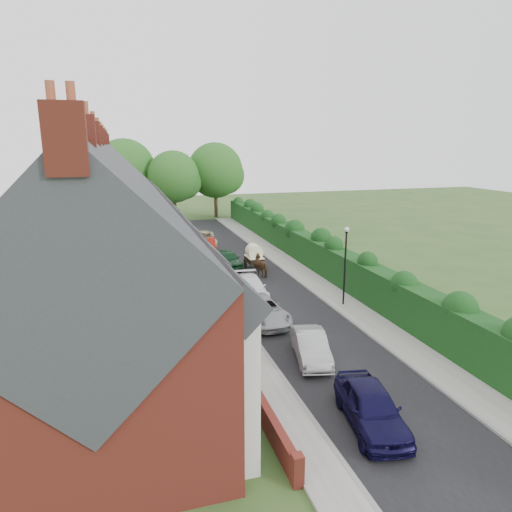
{
  "coord_description": "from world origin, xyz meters",
  "views": [
    {
      "loc": [
        -9.95,
        -21.0,
        10.23
      ],
      "look_at": [
        -0.71,
        9.89,
        2.2
      ],
      "focal_mm": 32.0,
      "sensor_mm": 36.0,
      "label": 1
    }
  ],
  "objects_px": {
    "car_grey": "(185,228)",
    "horse": "(262,266)",
    "car_navy": "(371,407)",
    "car_red": "(207,246)",
    "lamppost": "(345,256)",
    "car_green": "(228,259)",
    "car_beige": "(203,239)",
    "car_white": "(251,287)",
    "car_silver_b": "(262,310)",
    "horse_cart": "(254,255)",
    "car_silver_a": "(311,346)"
  },
  "relations": [
    {
      "from": "lamppost",
      "to": "car_green",
      "type": "distance_m",
      "value": 12.51
    },
    {
      "from": "car_silver_a",
      "to": "car_grey",
      "type": "relative_size",
      "value": 0.87
    },
    {
      "from": "car_silver_a",
      "to": "car_navy",
      "type": "bearing_deg",
      "value": -77.49
    },
    {
      "from": "car_silver_a",
      "to": "car_white",
      "type": "distance_m",
      "value": 9.74
    },
    {
      "from": "car_silver_a",
      "to": "car_green",
      "type": "bearing_deg",
      "value": 102.55
    },
    {
      "from": "car_grey",
      "to": "horse",
      "type": "distance_m",
      "value": 19.37
    },
    {
      "from": "car_navy",
      "to": "car_red",
      "type": "distance_m",
      "value": 28.69
    },
    {
      "from": "lamppost",
      "to": "car_beige",
      "type": "distance_m",
      "value": 20.71
    },
    {
      "from": "car_silver_b",
      "to": "car_green",
      "type": "bearing_deg",
      "value": 82.1
    },
    {
      "from": "car_white",
      "to": "car_grey",
      "type": "xyz_separation_m",
      "value": [
        -1.18,
        23.62,
        0.01
      ]
    },
    {
      "from": "car_grey",
      "to": "horse",
      "type": "xyz_separation_m",
      "value": [
        3.4,
        -19.07,
        0.17
      ]
    },
    {
      "from": "car_silver_b",
      "to": "horse_cart",
      "type": "bearing_deg",
      "value": 71.71
    },
    {
      "from": "car_red",
      "to": "car_beige",
      "type": "bearing_deg",
      "value": 93.21
    },
    {
      "from": "horse",
      "to": "horse_cart",
      "type": "xyz_separation_m",
      "value": [
        0.0,
        2.18,
        0.34
      ]
    },
    {
      "from": "car_silver_b",
      "to": "car_red",
      "type": "height_order",
      "value": "car_red"
    },
    {
      "from": "car_grey",
      "to": "horse_cart",
      "type": "xyz_separation_m",
      "value": [
        3.4,
        -16.89,
        0.51
      ]
    },
    {
      "from": "lamppost",
      "to": "car_silver_a",
      "type": "height_order",
      "value": "lamppost"
    },
    {
      "from": "horse",
      "to": "lamppost",
      "type": "bearing_deg",
      "value": 94.4
    },
    {
      "from": "car_navy",
      "to": "car_white",
      "type": "bearing_deg",
      "value": 100.92
    },
    {
      "from": "car_silver_a",
      "to": "car_grey",
      "type": "distance_m",
      "value": 33.39
    },
    {
      "from": "lamppost",
      "to": "car_silver_a",
      "type": "bearing_deg",
      "value": -128.39
    },
    {
      "from": "car_grey",
      "to": "horse_cart",
      "type": "bearing_deg",
      "value": -90.28
    },
    {
      "from": "car_green",
      "to": "horse_cart",
      "type": "relative_size",
      "value": 1.5
    },
    {
      "from": "car_silver_b",
      "to": "horse_cart",
      "type": "distance_m",
      "value": 11.53
    },
    {
      "from": "car_silver_b",
      "to": "car_white",
      "type": "height_order",
      "value": "car_silver_b"
    },
    {
      "from": "lamppost",
      "to": "car_grey",
      "type": "bearing_deg",
      "value": 103.31
    },
    {
      "from": "car_silver_a",
      "to": "car_silver_b",
      "type": "xyz_separation_m",
      "value": [
        -0.83,
        5.3,
        0.02
      ]
    },
    {
      "from": "car_grey",
      "to": "horse",
      "type": "height_order",
      "value": "horse"
    },
    {
      "from": "lamppost",
      "to": "car_green",
      "type": "relative_size",
      "value": 1.19
    },
    {
      "from": "car_beige",
      "to": "car_silver_b",
      "type": "bearing_deg",
      "value": -85.35
    },
    {
      "from": "car_beige",
      "to": "horse_cart",
      "type": "xyz_separation_m",
      "value": [
        2.51,
        -9.65,
        0.45
      ]
    },
    {
      "from": "lamppost",
      "to": "car_white",
      "type": "height_order",
      "value": "lamppost"
    },
    {
      "from": "car_navy",
      "to": "horse",
      "type": "bearing_deg",
      "value": 94.34
    },
    {
      "from": "car_navy",
      "to": "car_beige",
      "type": "height_order",
      "value": "car_navy"
    },
    {
      "from": "car_beige",
      "to": "car_green",
      "type": "bearing_deg",
      "value": -81.17
    },
    {
      "from": "car_silver_a",
      "to": "car_green",
      "type": "xyz_separation_m",
      "value": [
        -0.01,
        17.48,
        0.06
      ]
    },
    {
      "from": "car_silver_b",
      "to": "car_green",
      "type": "xyz_separation_m",
      "value": [
        0.82,
        12.18,
        0.04
      ]
    },
    {
      "from": "car_silver_b",
      "to": "car_green",
      "type": "height_order",
      "value": "car_green"
    },
    {
      "from": "car_silver_a",
      "to": "horse_cart",
      "type": "relative_size",
      "value": 1.42
    },
    {
      "from": "lamppost",
      "to": "car_white",
      "type": "bearing_deg",
      "value": 146.75
    },
    {
      "from": "lamppost",
      "to": "horse_cart",
      "type": "relative_size",
      "value": 1.78
    },
    {
      "from": "car_silver_b",
      "to": "car_grey",
      "type": "height_order",
      "value": "car_silver_b"
    },
    {
      "from": "car_grey",
      "to": "car_silver_b",
      "type": "bearing_deg",
      "value": -100.51
    },
    {
      "from": "lamppost",
      "to": "car_silver_b",
      "type": "xyz_separation_m",
      "value": [
        -5.83,
        -1.01,
        -2.6
      ]
    },
    {
      "from": "horse",
      "to": "horse_cart",
      "type": "relative_size",
      "value": 0.7
    },
    {
      "from": "car_white",
      "to": "car_beige",
      "type": "relative_size",
      "value": 0.88
    },
    {
      "from": "lamppost",
      "to": "car_beige",
      "type": "bearing_deg",
      "value": 105.54
    },
    {
      "from": "car_navy",
      "to": "car_silver_a",
      "type": "height_order",
      "value": "car_navy"
    },
    {
      "from": "horse",
      "to": "car_white",
      "type": "bearing_deg",
      "value": 47.76
    },
    {
      "from": "car_navy",
      "to": "car_white",
      "type": "height_order",
      "value": "car_navy"
    }
  ]
}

